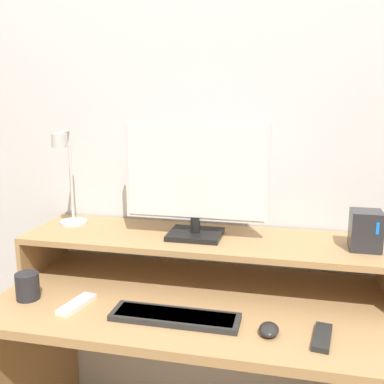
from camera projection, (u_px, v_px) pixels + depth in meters
The scene contains 11 objects.
wall_back at pixel (213, 133), 1.77m from camera, with size 6.00×0.05×2.50m.
desk at pixel (192, 351), 1.57m from camera, with size 1.31×0.67×0.72m.
monitor_shelf at pixel (202, 243), 1.65m from camera, with size 1.31×0.35×0.17m.
monitor at pixel (196, 179), 1.60m from camera, with size 0.52×0.17×0.42m.
desk_lamp at pixel (67, 180), 1.72m from camera, with size 0.11×0.20×0.38m.
router_dock at pixel (366, 230), 1.49m from camera, with size 0.10×0.10×0.13m.
keyboard at pixel (175, 317), 1.37m from camera, with size 0.40×0.11×0.02m.
mouse at pixel (269, 329), 1.29m from camera, with size 0.06×0.08×0.03m.
remote_control at pixel (77, 304), 1.46m from camera, with size 0.08×0.16×0.02m.
remote_secondary at pixel (322, 337), 1.26m from camera, with size 0.07×0.15×0.02m.
mug at pixel (28, 286), 1.51m from camera, with size 0.08×0.08×0.09m.
Camera 1 is at (0.31, -1.05, 1.39)m, focal length 42.00 mm.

